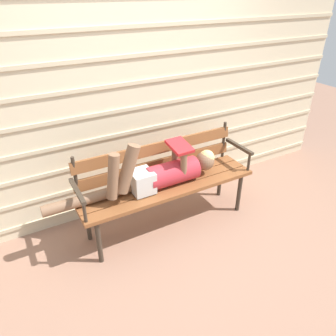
# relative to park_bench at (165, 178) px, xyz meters

# --- Properties ---
(ground_plane) EXTENTS (12.00, 12.00, 0.00)m
(ground_plane) POSITION_rel_park_bench_xyz_m (-0.00, -0.26, -0.52)
(ground_plane) COLOR #936B56
(house_siding) EXTENTS (5.15, 0.08, 2.21)m
(house_siding) POSITION_rel_park_bench_xyz_m (-0.00, 0.49, 0.58)
(house_siding) COLOR beige
(house_siding) RESTS_ON ground
(park_bench) EXTENTS (1.76, 0.44, 0.89)m
(park_bench) POSITION_rel_park_bench_xyz_m (0.00, 0.00, 0.00)
(park_bench) COLOR brown
(park_bench) RESTS_ON ground
(reclining_person) EXTENTS (1.67, 0.26, 0.54)m
(reclining_person) POSITION_rel_park_bench_xyz_m (-0.10, -0.07, 0.11)
(reclining_person) COLOR #B72D38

